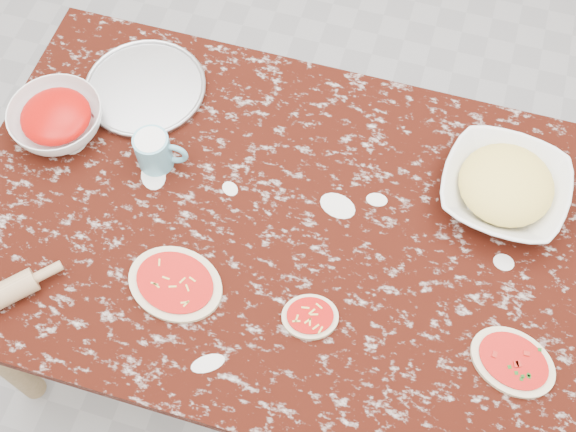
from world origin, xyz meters
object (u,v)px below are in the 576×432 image
at_px(sauce_bowl, 57,120).
at_px(worktable, 288,241).
at_px(pizza_tray, 145,89).
at_px(flour_mug, 155,151).
at_px(cheese_bowl, 504,189).

bearing_deg(sauce_bowl, worktable, -9.49).
bearing_deg(pizza_tray, flour_mug, -60.59).
bearing_deg(cheese_bowl, flour_mug, -170.35).
relative_size(sauce_bowl, flour_mug, 1.81).
distance_m(worktable, flour_mug, 0.40).
relative_size(pizza_tray, sauce_bowl, 1.32).
xyz_separation_m(worktable, sauce_bowl, (-0.65, 0.11, 0.12)).
distance_m(pizza_tray, sauce_bowl, 0.24).
bearing_deg(cheese_bowl, sauce_bowl, -174.11).
distance_m(pizza_tray, cheese_bowl, 0.96).
bearing_deg(cheese_bowl, worktable, -154.95).
distance_m(pizza_tray, flour_mug, 0.24).
bearing_deg(worktable, cheese_bowl, 25.05).
relative_size(sauce_bowl, cheese_bowl, 0.79).
bearing_deg(sauce_bowl, pizza_tray, 47.04).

